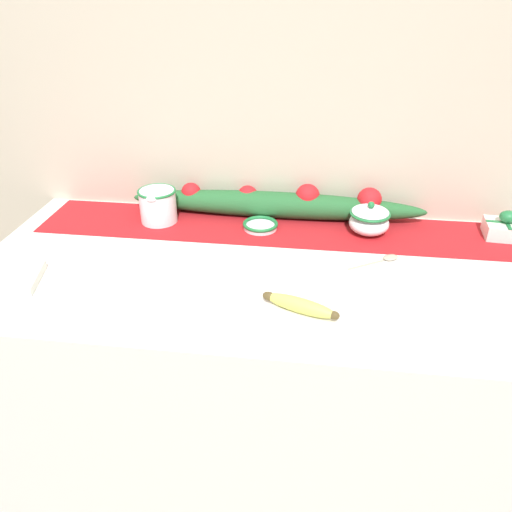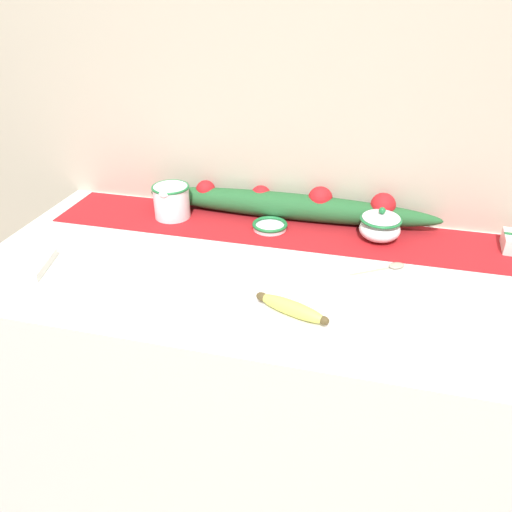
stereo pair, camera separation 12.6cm
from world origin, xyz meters
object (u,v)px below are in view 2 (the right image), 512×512
Objects in this scene: cream_pitcher at (172,200)px; spoon at (394,266)px; small_dish at (270,226)px; banana at (291,308)px; sugar_bowl at (380,226)px; napkin_stack at (21,265)px.

cream_pitcher reaches higher than spoon.
spoon is (0.37, -0.14, -0.01)m from small_dish.
banana is 1.30× the size of spoon.
sugar_bowl is 0.16m from spoon.
sugar_bowl is at bearing 1.92° from small_dish.
cream_pitcher is at bearing 55.68° from napkin_stack.
small_dish and napkin_stack have the same top height.
banana reaches higher than small_dish.
small_dish is at bearing -178.08° from sugar_bowl.
cream_pitcher is 0.62m from banana.
banana is (0.46, -0.42, -0.04)m from cream_pitcher.
small_dish is 0.39m from spoon.
napkin_stack is at bearing -124.32° from cream_pitcher.
sugar_bowl reaches higher than small_dish.
sugar_bowl is 0.99m from napkin_stack.
banana is 0.73m from napkin_stack.
cream_pitcher reaches higher than banana.
spoon is at bearing 14.31° from napkin_stack.
cream_pitcher is 0.96× the size of napkin_stack.
spoon is at bearing -20.48° from small_dish.
sugar_bowl is at bearing 75.10° from spoon.
sugar_bowl is 0.45m from banana.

